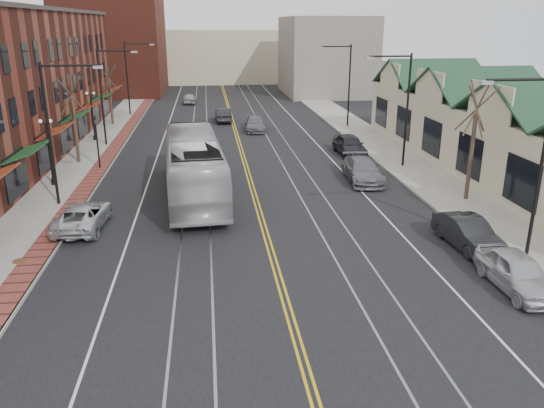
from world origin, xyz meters
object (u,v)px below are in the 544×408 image
object	(u,v)px
parked_car_d	(350,145)
transit_bus	(194,166)
parked_car_c	(363,170)
parked_suv	(83,216)
parked_car_b	(468,233)
parked_car_a	(517,272)

from	to	relation	value
parked_car_d	transit_bus	bearing A→B (deg)	-144.57
transit_bus	parked_car_c	world-z (taller)	transit_bus
transit_bus	parked_suv	distance (m)	7.55
transit_bus	parked_car_d	bearing A→B (deg)	-146.47
parked_suv	parked_car_c	xyz separation A→B (m)	(16.80, 6.63, 0.08)
transit_bus	parked_car_b	xyz separation A→B (m)	(12.93, -9.64, -1.14)
parked_car_b	parked_car_d	distance (m)	18.97
parked_car_a	parked_car_c	xyz separation A→B (m)	(-1.80, 15.61, 0.01)
transit_bus	parked_car_c	xyz separation A→B (m)	(11.13, 1.80, -1.11)
parked_car_c	parked_car_d	world-z (taller)	parked_car_d
parked_suv	parked_car_d	bearing A→B (deg)	-138.59
parked_suv	parked_car_c	world-z (taller)	parked_car_c
parked_car_b	parked_car_c	xyz separation A→B (m)	(-1.80, 11.44, 0.03)
parked_suv	parked_car_c	bearing A→B (deg)	-155.37
parked_suv	parked_car_b	bearing A→B (deg)	168.60
parked_car_c	transit_bus	bearing A→B (deg)	-167.43
parked_car_a	parked_car_b	xyz separation A→B (m)	(0.00, 4.17, -0.02)
parked_suv	parked_car_b	size ratio (longest dim) A/B	1.10
parked_car_a	parked_car_b	world-z (taller)	parked_car_a
parked_car_a	parked_suv	bearing A→B (deg)	153.69
parked_car_c	parked_suv	bearing A→B (deg)	-155.08
parked_car_a	parked_car_d	distance (m)	23.13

